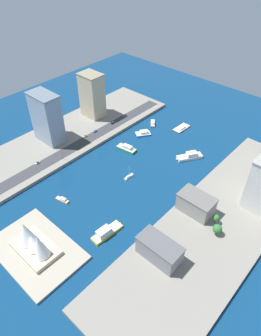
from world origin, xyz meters
TOP-DOWN VIEW (x-y plane):
  - ground_plane at (0.00, 0.00)m, footprint 440.00×440.00m
  - quay_west at (-88.05, 0.00)m, footprint 70.00×240.00m
  - quay_east at (88.05, 0.00)m, footprint 70.00×240.00m
  - peninsula_point at (-5.48, 105.50)m, footprint 65.54×44.25m
  - road_strip at (66.95, 0.00)m, footprint 12.93×228.00m
  - ferry_yellow_fast at (-31.10, 62.67)m, footprint 9.71×26.67m
  - barge_flat_brown at (10.13, -92.17)m, footprint 10.12×21.78m
  - sailboat_small_white at (-1.19, 5.17)m, footprint 2.65×10.77m
  - ferry_green_doubledeck at (28.23, -23.69)m, footprint 22.41×10.25m
  - yacht_sleek_gray at (38.89, -78.25)m, footprint 12.54×14.33m
  - catamaran_blue at (33.65, -55.75)m, footprint 16.60×18.32m
  - water_taxi_orange at (19.69, 62.86)m, footprint 13.18×5.87m
  - ferry_white_commuter at (-25.78, -54.63)m, footprint 19.79×25.25m
  - warehouse_low_gray at (-72.64, 53.31)m, footprint 30.51×15.34m
  - carpark_squat_concrete at (-67.74, 1.74)m, footprint 27.50×16.96m
  - tower_tall_glass at (95.07, 17.95)m, footprint 31.42×18.27m
  - office_block_beige at (98.84, -44.69)m, footprint 24.67×19.10m
  - taxi_yellow_cab at (71.95, -8.45)m, footprint 2.14×4.40m
  - hatchback_blue at (71.13, -21.46)m, footprint 1.91×4.72m
  - sedan_silver at (70.22, -66.87)m, footprint 2.01×4.38m
  - van_white at (71.62, 50.42)m, footprint 1.77×4.93m
  - suv_black at (69.29, -46.01)m, footprint 1.88×4.76m
  - traffic_light_waterfront at (59.65, 30.03)m, footprint 0.36×0.36m
  - opera_landmark at (-5.26, 105.50)m, footprint 34.04×21.26m
  - park_tree_cluster at (-89.99, 8.16)m, footprint 11.67×14.31m

SIDE VIEW (x-z plane):
  - ground_plane at x=0.00m, z-range 0.00..0.00m
  - sailboat_small_white at x=-1.19m, z-range -5.39..7.28m
  - barge_flat_brown at x=10.13m, z-range -0.37..2.37m
  - peninsula_point at x=-5.48m, z-range 0.00..2.00m
  - water_taxi_orange at x=19.69m, z-range -0.41..2.85m
  - yacht_sleek_gray at x=38.89m, z-range -0.45..3.06m
  - quay_west at x=-88.05m, z-range 0.00..3.11m
  - quay_east at x=88.05m, z-range 0.00..3.11m
  - catamaran_blue at x=33.65m, z-range -0.55..3.68m
  - ferry_green_doubledeck at x=28.23m, z-range -0.80..4.72m
  - ferry_white_commuter at x=-25.78m, z-range -0.90..5.63m
  - ferry_yellow_fast at x=-31.10m, z-range -0.92..5.97m
  - road_strip at x=66.95m, z-range 3.11..3.26m
  - sedan_silver at x=70.22m, z-range 3.25..4.74m
  - taxi_yellow_cab at x=71.95m, z-range 3.25..4.77m
  - suv_black at x=69.29m, z-range 3.25..4.88m
  - hatchback_blue at x=71.13m, z-range 3.24..4.89m
  - van_white at x=71.62m, z-range 3.24..4.92m
  - traffic_light_waterfront at x=59.65m, z-range 4.20..10.70m
  - park_tree_cluster at x=-89.99m, z-range 4.29..13.45m
  - opera_landmark at x=-5.26m, z-range -0.30..21.12m
  - warehouse_low_gray at x=-72.64m, z-range 3.14..18.25m
  - carpark_squat_concrete at x=-67.74m, z-range 3.14..18.36m
  - office_block_beige at x=98.84m, z-range 3.14..51.89m
  - tower_tall_glass at x=95.07m, z-range 3.14..53.32m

